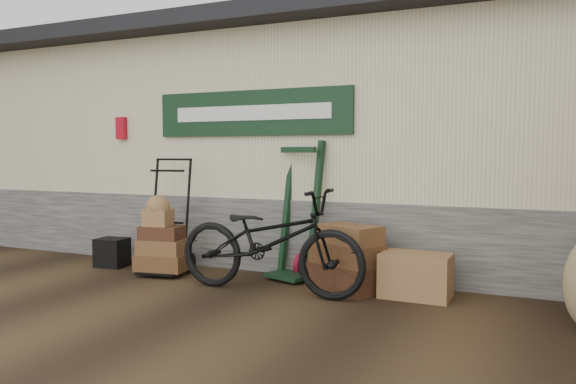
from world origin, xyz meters
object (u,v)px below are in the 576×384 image
Objects in this scene: porter_trolley at (168,215)px; green_barrow at (298,210)px; suitcase_stack at (347,257)px; bicycle at (269,235)px; black_trunk at (112,252)px; wicker_hamper at (416,275)px.

green_barrow is (1.56, 0.38, 0.09)m from porter_trolley.
bicycle is at bearing -144.78° from suitcase_stack.
porter_trolley is 3.89× the size of black_trunk.
bicycle is (2.45, -0.38, 0.43)m from black_trunk.
green_barrow is 0.76× the size of bicycle.
wicker_hamper is at bearing -7.79° from porter_trolley.
porter_trolley is 1.04m from black_trunk.
green_barrow is at bearing 158.89° from suitcase_stack.
suitcase_stack is 2.18× the size of black_trunk.
suitcase_stack is (2.25, 0.12, -0.36)m from porter_trolley.
suitcase_stack reaches higher than black_trunk.
black_trunk is (-0.89, 0.01, -0.53)m from porter_trolley.
bicycle is at bearing -8.77° from black_trunk.
suitcase_stack is 0.38× the size of bicycle.
porter_trolley is 2.28m from suitcase_stack.
wicker_hamper is at bearing -2.74° from suitcase_stack.
green_barrow reaches higher than porter_trolley.
bicycle reaches higher than suitcase_stack.
porter_trolley is at bearing -177.03° from suitcase_stack.
porter_trolley is 0.68× the size of bicycle.
wicker_hamper is 1.55m from bicycle.
suitcase_stack is at bearing 177.26° from wicker_hamper.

